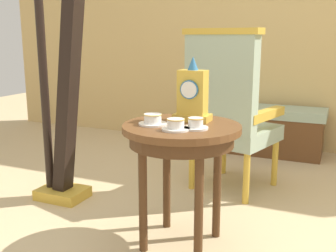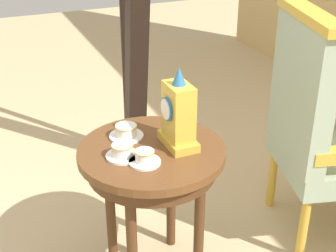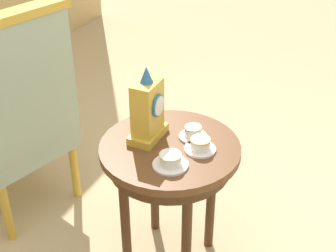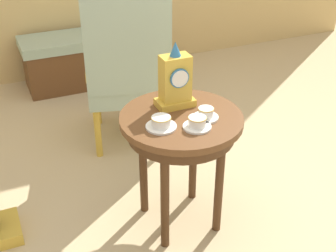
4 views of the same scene
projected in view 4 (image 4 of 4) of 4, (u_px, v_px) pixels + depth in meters
name	position (u px, v px, depth m)	size (l,w,h in m)	color
ground_plane	(173.00, 221.00, 2.54)	(10.00, 10.00, 0.00)	tan
side_table	(181.00, 131.00, 2.27)	(0.60, 0.60, 0.65)	brown
teacup_left	(161.00, 123.00, 2.12)	(0.14, 0.14, 0.06)	white
teacup_right	(197.00, 123.00, 2.12)	(0.13, 0.13, 0.06)	white
teacup_center	(206.00, 114.00, 2.20)	(0.12, 0.12, 0.06)	white
mantel_clock	(175.00, 81.00, 2.25)	(0.19, 0.11, 0.34)	gold
armchair	(128.00, 65.00, 2.93)	(0.66, 0.65, 1.14)	#9EB299
window_bench	(91.00, 58.00, 4.00)	(1.15, 0.40, 0.44)	#9EB299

